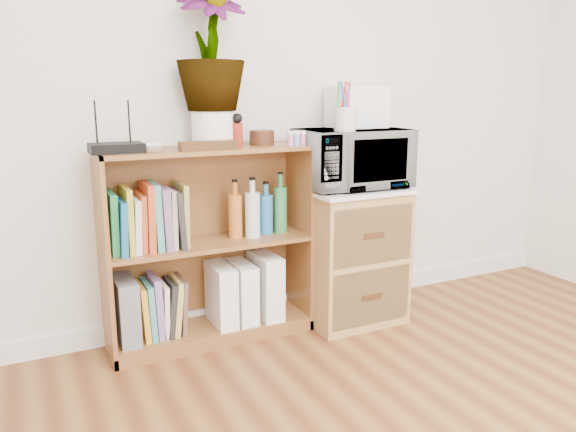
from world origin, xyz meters
TOP-DOWN VIEW (x-y plane):
  - skirting_board at (0.00, 2.24)m, footprint 4.00×0.02m
  - bookshelf at (-0.35, 2.10)m, footprint 1.00×0.30m
  - wicker_unit at (0.40, 2.02)m, footprint 0.50×0.45m
  - microwave at (0.40, 2.02)m, footprint 0.55×0.38m
  - pen_cup at (0.28, 1.91)m, footprint 0.10×0.10m
  - small_appliance at (0.48, 2.10)m, footprint 0.27×0.22m
  - router at (-0.76, 2.08)m, footprint 0.22×0.15m
  - white_bowl at (-0.61, 2.07)m, footprint 0.13×0.13m
  - plant_pot at (-0.31, 2.12)m, footprint 0.20×0.20m
  - potted_plant at (-0.31, 2.12)m, footprint 0.32×0.32m
  - trinket_box at (-0.37, 2.00)m, footprint 0.26×0.07m
  - kokeshi_doll at (-0.21, 2.06)m, footprint 0.05×0.05m
  - wooden_bowl at (-0.06, 2.11)m, footprint 0.12×0.12m
  - paint_jars at (0.08, 2.01)m, footprint 0.11×0.04m
  - file_box at (-0.76, 2.10)m, footprint 0.09×0.24m
  - magazine_holder_left at (-0.30, 2.09)m, footprint 0.10×0.24m
  - magazine_holder_mid at (-0.19, 2.09)m, footprint 0.09×0.24m
  - magazine_holder_right at (-0.06, 2.09)m, footprint 0.10×0.26m
  - cookbooks at (-0.64, 2.10)m, footprint 0.35×0.20m
  - liquor_bottles at (-0.09, 2.10)m, footprint 0.32×0.07m
  - lower_books at (-0.60, 2.10)m, footprint 0.22×0.19m

SIDE VIEW (x-z plane):
  - skirting_board at x=0.00m, z-range 0.00..0.10m
  - lower_books at x=-0.60m, z-range 0.06..0.35m
  - magazine_holder_mid at x=-0.19m, z-range 0.07..0.37m
  - file_box at x=-0.76m, z-range 0.07..0.37m
  - magazine_holder_left at x=-0.30m, z-range 0.07..0.37m
  - magazine_holder_right at x=-0.06m, z-range 0.07..0.40m
  - wicker_unit at x=0.40m, z-range 0.00..0.70m
  - bookshelf at x=-0.35m, z-range 0.00..0.95m
  - cookbooks at x=-0.64m, z-range 0.49..0.79m
  - liquor_bottles at x=-0.09m, z-range 0.49..0.79m
  - microwave at x=0.40m, z-range 0.72..1.02m
  - white_bowl at x=-0.61m, z-range 0.95..0.98m
  - router at x=-0.76m, z-range 0.95..0.99m
  - trinket_box at x=-0.37m, z-range 0.95..0.99m
  - paint_jars at x=0.08m, z-range 0.95..1.00m
  - wooden_bowl at x=-0.06m, z-range 0.95..1.02m
  - kokeshi_doll at x=-0.21m, z-range 0.95..1.06m
  - plant_pot at x=-0.31m, z-range 0.95..1.12m
  - pen_cup at x=0.28m, z-range 1.02..1.13m
  - small_appliance at x=0.48m, z-range 1.02..1.23m
  - potted_plant at x=-0.31m, z-range 1.12..1.68m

